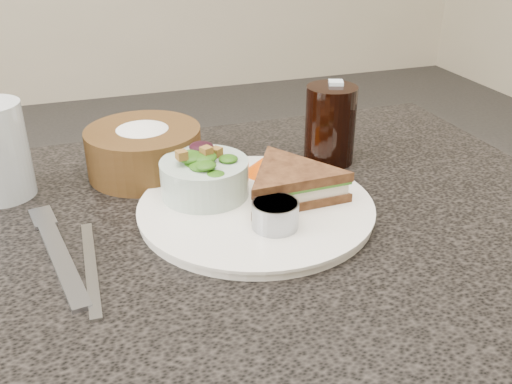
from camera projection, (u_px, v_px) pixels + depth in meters
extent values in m
cylinder|color=silver|center=(256.00, 208.00, 0.73)|extent=(0.30, 0.30, 0.01)
cylinder|color=gray|center=(275.00, 215.00, 0.66)|extent=(0.07, 0.07, 0.03)
cone|color=#FF5404|center=(266.00, 164.00, 0.80)|extent=(0.09, 0.09, 0.03)
cube|color=#A5A9B4|center=(60.00, 258.00, 0.63)|extent=(0.06, 0.21, 0.01)
cube|color=#A0A1A2|center=(91.00, 267.00, 0.62)|extent=(0.02, 0.19, 0.00)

